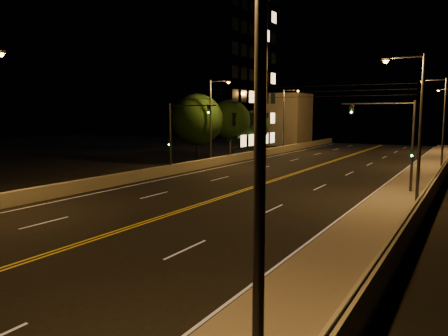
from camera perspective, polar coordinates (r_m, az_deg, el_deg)
The scene contains 20 objects.
road at distance 28.80m, azimuth -1.45°, elevation -4.24°, with size 18.00×120.00×0.02m, color black.
sidewalk at distance 25.00m, azimuth 20.28°, elevation -6.12°, with size 3.60×120.00×0.30m, color gray.
curb at distance 25.38m, azimuth 16.09°, elevation -5.93°, with size 0.14×120.00×0.15m, color gray.
parapet_wall at distance 24.65m, azimuth 24.13°, elevation -4.94°, with size 0.30×120.00×1.00m, color gray.
jersey_barrier at distance 34.81m, azimuth -15.37°, elevation -1.76°, with size 0.45×120.00×0.93m, color gray.
distant_building_left at distance 81.25m, azimuth 7.90°, elevation 6.32°, with size 8.00×8.00×9.25m, color gray.
parapet_rail at distance 24.55m, azimuth 24.20°, elevation -3.73°, with size 0.06×0.06×120.00m, color black.
lane_markings at distance 28.74m, azimuth -1.52°, elevation -4.24°, with size 17.32×116.00×0.00m.
streetlight_0 at distance 7.12m, azimuth 2.72°, elevation 4.18°, with size 2.55×0.28×9.23m.
streetlight_1 at distance 29.12m, azimuth 23.81°, elevation 5.82°, with size 2.55×0.28×9.23m.
streetlight_2 at distance 49.79m, azimuth 26.52°, elevation 5.97°, with size 2.55×0.28×9.23m.
streetlight_5 at distance 47.18m, azimuth -1.48°, elevation 6.69°, with size 2.55×0.28×9.23m.
streetlight_6 at distance 65.45m, azimuth 7.99°, elevation 6.75°, with size 2.55×0.28×9.23m.
traffic_signal_right at distance 32.84m, azimuth 21.83°, elevation 3.88°, with size 5.11×0.31×6.59m.
traffic_signal_left at distance 40.18m, azimuth -5.96°, elevation 4.86°, with size 5.11×0.31×6.59m.
overhead_wires at distance 36.71m, azimuth 6.42°, elevation 9.76°, with size 22.00×0.03×0.83m.
building_tower at distance 68.68m, azimuth -5.09°, elevation 12.78°, with size 24.00×15.00×26.09m.
tree_0 at distance 50.39m, azimuth -3.51°, elevation 6.34°, with size 5.85×5.85×7.93m.
tree_1 at distance 59.66m, azimuth 0.76°, elevation 6.25°, with size 5.58×5.58×7.56m.
tree_2 at distance 64.02m, azimuth 3.95°, elevation 5.53°, with size 4.58×4.58×6.21m.
Camera 1 is at (14.80, -4.05, 5.69)m, focal length 35.00 mm.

